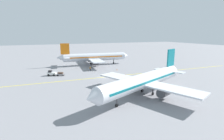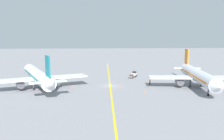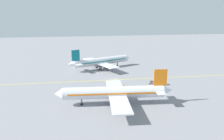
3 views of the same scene
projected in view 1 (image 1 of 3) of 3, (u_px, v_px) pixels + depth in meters
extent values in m
plane|color=gray|center=(104.00, 77.00, 61.36)|extent=(400.00, 400.00, 0.00)
cube|color=yellow|center=(104.00, 77.00, 61.36)|extent=(4.71, 119.94, 0.01)
cylinder|color=silver|center=(95.00, 57.00, 85.17)|extent=(6.76, 30.21, 3.60)
cone|color=silver|center=(126.00, 56.00, 90.01)|extent=(3.66, 2.75, 3.42)
cone|color=silver|center=(60.00, 58.00, 80.17)|extent=(3.36, 3.31, 3.06)
cube|color=orange|center=(95.00, 57.00, 85.14)|extent=(6.48, 27.23, 0.50)
cube|color=silver|center=(93.00, 58.00, 85.02)|extent=(28.39, 8.14, 0.36)
cylinder|color=#4C4C51|center=(91.00, 60.00, 89.93)|extent=(2.53, 3.42, 2.20)
cylinder|color=#4C4C51|center=(95.00, 63.00, 80.62)|extent=(2.53, 3.42, 2.20)
cube|color=orange|center=(65.00, 49.00, 80.09)|extent=(0.78, 4.02, 5.00)
cube|color=silver|center=(66.00, 57.00, 81.05)|extent=(9.20, 3.34, 0.24)
cylinder|color=#4C4C51|center=(114.00, 61.00, 88.53)|extent=(0.36, 0.36, 2.00)
cylinder|color=black|center=(114.00, 63.00, 88.74)|extent=(0.36, 0.83, 0.80)
cylinder|color=#4C4C51|center=(90.00, 61.00, 86.55)|extent=(0.36, 0.36, 2.00)
cylinder|color=black|center=(90.00, 63.00, 86.76)|extent=(0.36, 0.83, 0.80)
cylinder|color=#4C4C51|center=(92.00, 62.00, 83.57)|extent=(0.36, 0.36, 2.00)
cylinder|color=black|center=(92.00, 65.00, 83.78)|extent=(0.36, 0.83, 0.80)
cylinder|color=silver|center=(143.00, 81.00, 42.46)|extent=(14.62, 29.15, 3.60)
cone|color=silver|center=(92.00, 98.00, 31.06)|extent=(4.07, 3.51, 3.42)
cone|color=silver|center=(174.00, 70.00, 54.00)|extent=(3.96, 3.93, 3.06)
cube|color=#0F727F|center=(143.00, 80.00, 42.43)|extent=(13.52, 26.39, 0.50)
cube|color=silver|center=(146.00, 83.00, 43.31)|extent=(27.90, 15.35, 0.36)
cylinder|color=#4C4C51|center=(164.00, 92.00, 40.17)|extent=(3.24, 3.79, 2.20)
cylinder|color=#4C4C51|center=(130.00, 84.00, 46.97)|extent=(3.24, 3.79, 2.20)
cube|color=#0F727F|center=(171.00, 58.00, 51.42)|extent=(1.84, 3.84, 5.00)
cube|color=silver|center=(169.00, 71.00, 51.87)|extent=(9.24, 5.61, 0.24)
cylinder|color=#4C4C51|center=(117.00, 101.00, 36.20)|extent=(0.36, 0.36, 2.00)
cylinder|color=black|center=(117.00, 105.00, 36.41)|extent=(0.56, 0.85, 0.80)
cylinder|color=#4C4C51|center=(153.00, 90.00, 43.27)|extent=(0.36, 0.36, 2.00)
cylinder|color=black|center=(153.00, 94.00, 43.48)|extent=(0.56, 0.85, 0.80)
cylinder|color=#4C4C51|center=(142.00, 87.00, 45.45)|extent=(0.36, 0.36, 2.00)
cylinder|color=black|center=(142.00, 91.00, 45.65)|extent=(0.56, 0.85, 0.80)
cube|color=white|center=(52.00, 73.00, 63.45)|extent=(2.62, 3.35, 0.90)
cube|color=black|center=(50.00, 71.00, 63.29)|extent=(1.62, 1.53, 0.70)
sphere|color=orange|center=(50.00, 70.00, 63.20)|extent=(0.16, 0.16, 0.16)
cylinder|color=black|center=(48.00, 75.00, 62.82)|extent=(0.52, 0.74, 0.70)
cylinder|color=black|center=(50.00, 74.00, 64.29)|extent=(0.52, 0.74, 0.70)
cylinder|color=black|center=(54.00, 75.00, 62.79)|extent=(0.52, 0.74, 0.70)
cylinder|color=black|center=(55.00, 74.00, 64.26)|extent=(0.52, 0.74, 0.70)
cube|color=gray|center=(61.00, 74.00, 63.46)|extent=(2.36, 2.95, 0.20)
cube|color=#4C382D|center=(61.00, 73.00, 63.38)|extent=(1.78, 2.12, 0.60)
cylinder|color=black|center=(57.00, 75.00, 62.92)|extent=(0.31, 0.46, 0.44)
cylinder|color=black|center=(58.00, 75.00, 64.16)|extent=(0.31, 0.46, 0.44)
cylinder|color=black|center=(63.00, 75.00, 62.89)|extent=(0.31, 0.46, 0.44)
cylinder|color=black|center=(64.00, 75.00, 64.13)|extent=(0.31, 0.46, 0.44)
cylinder|color=#23232D|center=(90.00, 70.00, 71.91)|extent=(0.16, 0.16, 0.85)
cylinder|color=#23232D|center=(90.00, 70.00, 72.07)|extent=(0.16, 0.16, 0.85)
cube|color=orange|center=(90.00, 68.00, 71.84)|extent=(0.38, 0.42, 0.60)
cylinder|color=orange|center=(90.00, 68.00, 71.65)|extent=(0.10, 0.10, 0.55)
cylinder|color=orange|center=(91.00, 68.00, 72.04)|extent=(0.10, 0.10, 0.55)
sphere|color=#9E7051|center=(90.00, 67.00, 71.76)|extent=(0.22, 0.22, 0.22)
cone|color=orange|center=(125.00, 74.00, 64.68)|extent=(0.32, 0.32, 0.55)
cone|color=orange|center=(118.00, 85.00, 51.36)|extent=(0.32, 0.32, 0.55)
cone|color=orange|center=(117.00, 69.00, 72.95)|extent=(0.32, 0.32, 0.55)
cone|color=orange|center=(105.00, 74.00, 64.82)|extent=(0.32, 0.32, 0.55)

